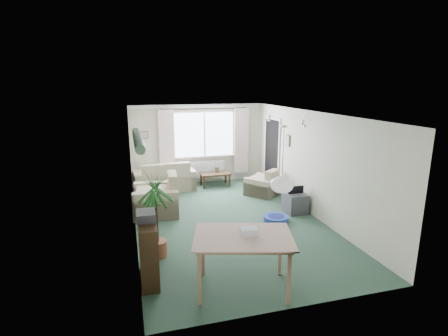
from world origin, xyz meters
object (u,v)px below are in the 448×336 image
object	(u,v)px
armchair_corner	(263,182)
pet_bed	(276,218)
bookshelf	(149,251)
armchair_left	(155,194)
houseplant	(156,215)
tv_cube	(295,203)
sofa	(164,176)
dining_table	(243,263)
coffee_table	(215,179)

from	to	relation	value
armchair_corner	pet_bed	bearing A→B (deg)	37.84
bookshelf	pet_bed	world-z (taller)	bookshelf
armchair_left	houseplant	xyz separation A→B (m)	(-0.15, -2.17, 0.31)
bookshelf	tv_cube	xyz separation A→B (m)	(3.54, 2.09, -0.25)
armchair_left	bookshelf	distance (m)	2.94
armchair_left	bookshelf	bearing A→B (deg)	-2.37
sofa	armchair_left	xyz separation A→B (m)	(-0.40, -1.83, 0.05)
tv_cube	dining_table	bearing A→B (deg)	-130.82
coffee_table	bookshelf	size ratio (longest dim) A/B	0.90
dining_table	tv_cube	world-z (taller)	dining_table
bookshelf	houseplant	bearing A→B (deg)	78.19
sofa	pet_bed	size ratio (longest dim) A/B	3.07
armchair_left	pet_bed	distance (m)	2.85
dining_table	bookshelf	bearing A→B (deg)	155.67
dining_table	tv_cube	distance (m)	3.49
armchair_corner	houseplant	size ratio (longest dim) A/B	0.51
coffee_table	houseplant	distance (m)	4.54
dining_table	tv_cube	size ratio (longest dim) A/B	2.56
dining_table	tv_cube	bearing A→B (deg)	50.44
sofa	pet_bed	bearing A→B (deg)	121.01
armchair_corner	tv_cube	bearing A→B (deg)	59.14
sofa	dining_table	xyz separation A→B (m)	(0.58, -5.35, -0.01)
pet_bed	sofa	bearing A→B (deg)	125.22
bookshelf	pet_bed	xyz separation A→B (m)	(2.89, 1.71, -0.43)
armchair_corner	coffee_table	xyz separation A→B (m)	(-1.07, 1.15, -0.16)
coffee_table	houseplant	size ratio (longest dim) A/B	0.55
houseplant	sofa	bearing A→B (deg)	82.17
armchair_corner	bookshelf	xyz separation A→B (m)	(-3.32, -3.60, 0.13)
houseplant	dining_table	world-z (taller)	houseplant
houseplant	tv_cube	world-z (taller)	houseplant
armchair_left	dining_table	distance (m)	3.65
bookshelf	pet_bed	distance (m)	3.38
dining_table	pet_bed	size ratio (longest dim) A/B	2.40
coffee_table	houseplant	world-z (taller)	houseplant
sofa	armchair_corner	distance (m)	2.82
sofa	armchair_corner	bearing A→B (deg)	151.66
armchair_corner	houseplant	distance (m)	4.25
armchair_corner	tv_cube	size ratio (longest dim) A/B	1.56
armchair_left	pet_bed	size ratio (longest dim) A/B	1.93
bookshelf	dining_table	bearing A→B (deg)	-22.00
armchair_corner	tv_cube	distance (m)	1.53
tv_cube	coffee_table	bearing A→B (deg)	114.63
dining_table	pet_bed	distance (m)	2.82
armchair_left	coffee_table	distance (m)	2.66
sofa	dining_table	world-z (taller)	sofa
sofa	bookshelf	world-z (taller)	bookshelf
sofa	houseplant	size ratio (longest dim) A/B	1.07
houseplant	tv_cube	distance (m)	3.65
armchair_corner	armchair_left	bearing A→B (deg)	-26.52
sofa	pet_bed	xyz separation A→B (m)	(2.15, -3.04, -0.37)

